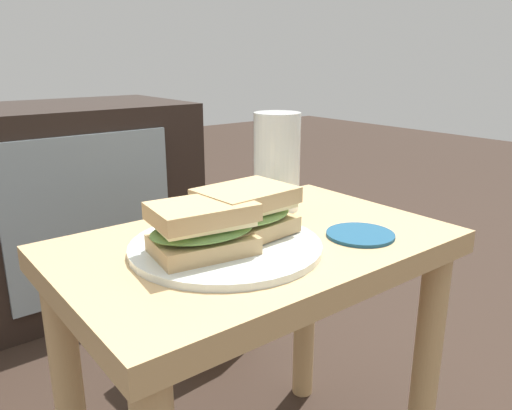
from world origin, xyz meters
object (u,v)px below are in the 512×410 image
object	(u,v)px
sandwich_front	(202,228)
sandwich_back	(246,211)
tv_cabinet	(22,211)
paper_bag	(205,280)
plate	(226,246)
beer_glass	(277,164)
coaster	(360,235)

from	to	relation	value
sandwich_front	sandwich_back	bearing A→B (deg)	13.24
tv_cabinet	paper_bag	bearing A→B (deg)	-63.25
sandwich_front	sandwich_back	world-z (taller)	sandwich_back
tv_cabinet	plate	xyz separation A→B (m)	(0.04, -0.96, 0.17)
tv_cabinet	beer_glass	size ratio (longest dim) A/B	5.85
tv_cabinet	sandwich_back	size ratio (longest dim) A/B	6.57
beer_glass	paper_bag	world-z (taller)	beer_glass
plate	beer_glass	bearing A→B (deg)	30.11
tv_cabinet	paper_bag	xyz separation A→B (m)	(0.27, -0.53, -0.10)
paper_bag	sandwich_front	bearing A→B (deg)	-121.91
tv_cabinet	sandwich_back	world-z (taller)	tv_cabinet
plate	paper_bag	distance (m)	0.55
sandwich_back	beer_glass	bearing A→B (deg)	34.45
tv_cabinet	paper_bag	world-z (taller)	tv_cabinet
sandwich_back	paper_bag	size ratio (longest dim) A/B	0.37
sandwich_front	beer_glass	xyz separation A→B (m)	(0.22, 0.11, 0.04)
sandwich_front	sandwich_back	distance (m)	0.09
coaster	beer_glass	bearing A→B (deg)	91.83
sandwich_front	paper_bag	bearing A→B (deg)	58.09
beer_glass	paper_bag	size ratio (longest dim) A/B	0.42
sandwich_back	coaster	distance (m)	0.17
paper_bag	sandwich_back	bearing A→B (deg)	-114.19
tv_cabinet	coaster	distance (m)	1.07
beer_glass	sandwich_front	bearing A→B (deg)	-152.79
tv_cabinet	sandwich_front	world-z (taller)	tv_cabinet
beer_glass	coaster	xyz separation A→B (m)	(0.01, -0.18, -0.08)
beer_glass	paper_bag	bearing A→B (deg)	81.25
plate	beer_glass	world-z (taller)	beer_glass
beer_glass	tv_cabinet	bearing A→B (deg)	104.43
plate	sandwich_front	world-z (taller)	sandwich_front
sandwich_back	paper_bag	world-z (taller)	sandwich_back
sandwich_back	beer_glass	xyz separation A→B (m)	(0.14, 0.09, 0.03)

